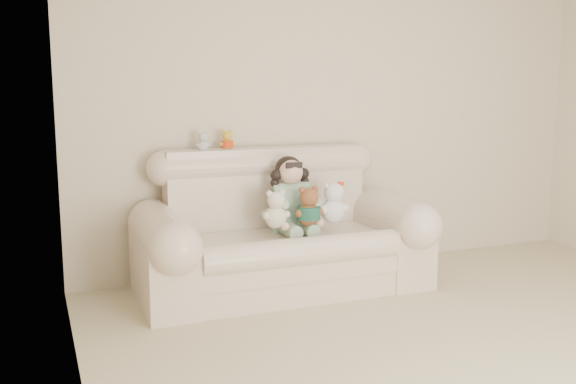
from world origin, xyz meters
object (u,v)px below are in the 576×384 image
(sofa, at_px, (283,222))
(brown_teddy, at_px, (309,203))
(cream_teddy, at_px, (276,206))
(white_cat, at_px, (333,198))
(seated_child, at_px, (290,193))

(sofa, relative_size, brown_teddy, 6.20)
(sofa, xyz_separation_m, cream_teddy, (-0.10, -0.11, 0.14))
(brown_teddy, distance_m, cream_teddy, 0.24)
(brown_teddy, relative_size, white_cat, 0.93)
(seated_child, height_order, cream_teddy, seated_child)
(sofa, height_order, seated_child, sofa)
(brown_teddy, bearing_deg, cream_teddy, 160.65)
(white_cat, bearing_deg, brown_teddy, -164.87)
(sofa, bearing_deg, cream_teddy, -132.14)
(cream_teddy, bearing_deg, seated_child, 47.42)
(seated_child, bearing_deg, cream_teddy, -125.97)
(seated_child, relative_size, cream_teddy, 1.79)
(brown_teddy, height_order, cream_teddy, brown_teddy)
(sofa, distance_m, cream_teddy, 0.20)
(sofa, relative_size, white_cat, 5.78)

